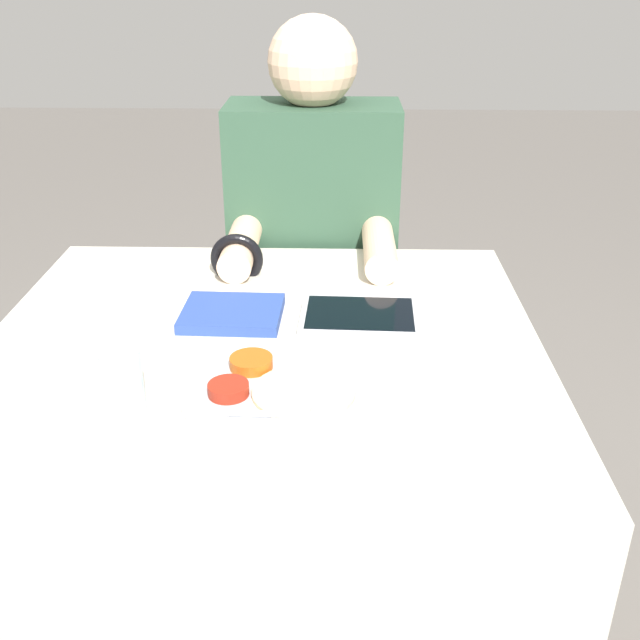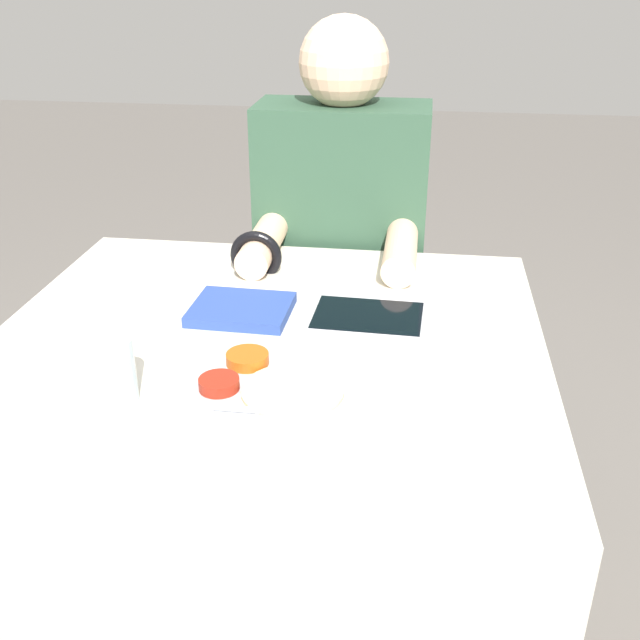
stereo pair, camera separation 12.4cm
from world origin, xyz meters
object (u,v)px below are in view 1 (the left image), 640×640
Objects in this scene: thali_tray at (272,389)px; red_notebook at (232,314)px; drinking_glass at (122,382)px; person_diner at (313,286)px; tablet_device at (360,315)px.

thali_tray reaches higher than red_notebook.
red_notebook is 0.34m from drinking_glass.
person_diner is 11.80× the size of drinking_glass.
thali_tray is 2.76× the size of drinking_glass.
tablet_device is at bearing 2.74° from red_notebook.
thali_tray is at bearing -69.93° from red_notebook.
red_notebook is 1.82× the size of drinking_glass.
tablet_device is (0.14, 0.27, -0.00)m from thali_tray.
red_notebook is 0.15× the size of person_diner.
red_notebook reaches higher than tablet_device.
drinking_glass reaches higher than tablet_device.
tablet_device is at bearing -77.83° from person_diner.
person_diner is (0.13, 0.49, -0.15)m from red_notebook.
red_notebook is 0.24m from tablet_device.
tablet_device is 2.21× the size of drinking_glass.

